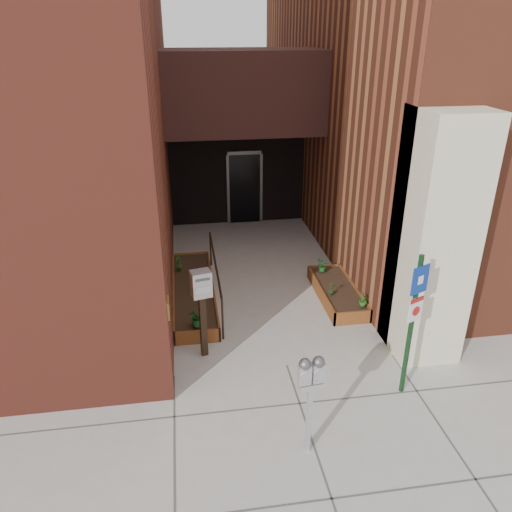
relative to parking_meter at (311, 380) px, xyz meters
name	(u,v)px	position (x,y,z in m)	size (l,w,h in m)	color
ground	(287,365)	(0.12, 1.96, -1.25)	(80.00, 80.00, 0.00)	#9E9991
architecture	(230,48)	(-0.06, 8.85, 3.73)	(20.00, 14.60, 10.00)	maroon
planter_left	(194,293)	(-1.43, 4.66, -1.12)	(0.90, 3.60, 0.30)	brown
planter_right	(337,293)	(1.72, 4.16, -1.12)	(0.80, 2.20, 0.30)	brown
handrail	(215,267)	(-0.93, 4.61, -0.50)	(0.04, 3.34, 0.90)	black
parking_meter	(311,380)	(0.00, 0.00, 0.00)	(0.37, 0.18, 1.61)	#B4B4B7
sign_post	(414,312)	(1.87, 0.99, 0.29)	(0.32, 0.16, 2.50)	#133518
payment_dropbox	(202,296)	(-1.32, 2.52, -0.01)	(0.39, 0.32, 1.72)	black
shrub_left_a	(197,316)	(-1.41, 3.06, -0.75)	(0.35, 0.35, 0.39)	#164F1C
shrub_left_b	(196,287)	(-1.38, 4.26, -0.78)	(0.19, 0.19, 0.34)	#225E1A
shrub_left_c	(205,280)	(-1.16, 4.55, -0.78)	(0.19, 0.19, 0.35)	#20621C
shrub_left_d	(179,262)	(-1.73, 5.52, -0.75)	(0.21, 0.21, 0.40)	#25621C
shrub_right_a	(363,300)	(1.97, 3.26, -0.80)	(0.17, 0.17, 0.30)	#245B1A
shrub_right_b	(332,288)	(1.47, 3.83, -0.80)	(0.15, 0.15, 0.29)	#18571D
shrub_right_c	(323,266)	(1.58, 4.92, -0.80)	(0.27, 0.27, 0.30)	#19591D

